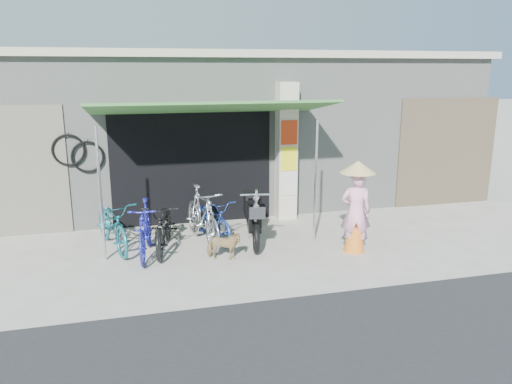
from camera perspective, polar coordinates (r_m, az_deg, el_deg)
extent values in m
plane|color=#B0AA9F|center=(8.88, 2.88, -7.71)|extent=(80.00, 80.00, 0.00)
cube|color=gray|center=(13.30, -3.59, 7.31)|extent=(12.00, 5.00, 3.50)
cube|color=#BAB39E|center=(13.22, -3.72, 15.22)|extent=(12.30, 5.30, 0.16)
cube|color=black|center=(10.73, -7.30, 2.94)|extent=(3.40, 0.06, 2.50)
cube|color=black|center=(10.89, -7.20, -0.67)|extent=(3.06, 0.04, 1.10)
torus|color=black|center=(10.59, -18.69, 3.83)|extent=(0.65, 0.05, 0.65)
cylinder|color=silver|center=(10.56, -18.82, 5.55)|extent=(0.02, 0.02, 0.12)
torus|color=black|center=(10.60, -20.64, 4.50)|extent=(0.65, 0.05, 0.65)
cylinder|color=silver|center=(10.58, -20.78, 6.22)|extent=(0.02, 0.02, 0.12)
cube|color=beige|center=(10.99, 3.43, 4.62)|extent=(0.42, 0.42, 3.00)
cube|color=red|center=(10.72, 3.83, 6.80)|extent=(0.36, 0.02, 0.52)
cube|color=yellow|center=(10.81, 3.78, 3.81)|extent=(0.36, 0.02, 0.52)
cube|color=beige|center=(10.92, 3.73, 0.91)|extent=(0.36, 0.02, 0.50)
cube|color=#336A2F|center=(9.68, -5.05, 9.59)|extent=(4.60, 1.88, 0.35)
cylinder|color=silver|center=(8.89, -17.34, -0.32)|extent=(0.05, 0.05, 2.36)
cylinder|color=silver|center=(9.50, 6.82, 1.10)|extent=(0.05, 0.05, 2.36)
cube|color=brown|center=(13.02, 20.95, 4.28)|extent=(2.60, 0.06, 2.60)
imported|color=#175E68|center=(9.61, -16.06, -3.56)|extent=(1.12, 1.92, 0.95)
imported|color=#21239B|center=(9.08, -12.56, -4.19)|extent=(0.69, 1.72, 1.00)
imported|color=black|center=(9.33, -10.43, -3.77)|extent=(0.96, 1.89, 0.95)
imported|color=#B4B4B9|center=(9.51, -6.14, -2.71)|extent=(0.84, 1.93, 1.13)
imported|color=navy|center=(9.79, -4.94, -3.05)|extent=(0.95, 1.70, 0.85)
imported|color=tan|center=(8.78, -3.75, -6.16)|extent=(0.68, 0.47, 0.52)
torus|color=black|center=(9.05, 0.01, -5.34)|extent=(0.19, 0.58, 0.57)
torus|color=black|center=(10.38, -0.67, -2.80)|extent=(0.19, 0.58, 0.57)
cube|color=black|center=(9.69, -0.35, -3.53)|extent=(0.40, 1.05, 0.11)
cube|color=black|center=(9.98, -0.53, -1.59)|extent=(0.37, 0.63, 0.37)
cube|color=black|center=(9.92, -0.54, -0.33)|extent=(0.35, 0.63, 0.10)
cube|color=black|center=(9.14, -0.11, -2.63)|extent=(0.25, 0.14, 0.60)
cylinder|color=silver|center=(8.85, -0.01, -0.29)|extent=(0.56, 0.13, 0.03)
cube|color=silver|center=(8.73, 0.10, -2.25)|extent=(0.31, 0.26, 0.22)
imported|color=pink|center=(9.20, 11.33, -2.23)|extent=(0.63, 0.51, 1.51)
cone|color=orange|center=(9.36, 11.18, -5.32)|extent=(0.38, 0.38, 0.46)
cone|color=#D6B573|center=(9.01, 11.58, 2.83)|extent=(0.64, 0.64, 0.22)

